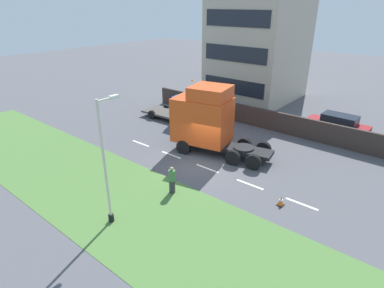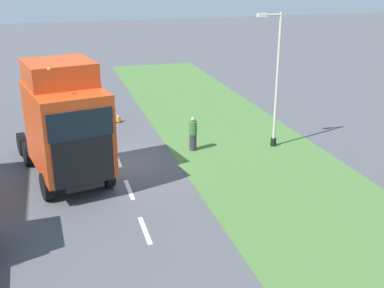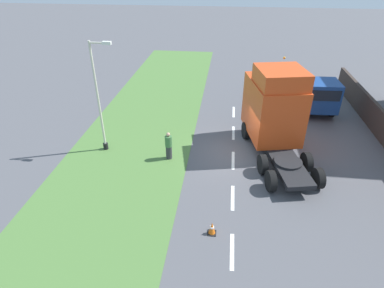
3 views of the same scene
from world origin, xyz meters
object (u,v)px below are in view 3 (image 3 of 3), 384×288
flatbed_truck (317,95)px  lorry_cab (274,109)px  lamp_post (101,103)px  traffic_cone_lead (212,228)px  pedestrian (169,146)px

flatbed_truck → lorry_cab: bearing=52.3°
lorry_cab → flatbed_truck: (3.62, 5.12, -1.07)m
lamp_post → traffic_cone_lead: size_ratio=10.80×
lamp_post → traffic_cone_lead: lamp_post is taller
lorry_cab → traffic_cone_lead: lorry_cab is taller
flatbed_truck → lamp_post: 14.73m
traffic_cone_lead → pedestrian: bearing=117.1°
traffic_cone_lead → lorry_cab: bearing=68.0°
flatbed_truck → pedestrian: bearing=34.8°
lorry_cab → traffic_cone_lead: (-2.97, -7.32, -2.14)m
pedestrian → traffic_cone_lead: size_ratio=2.82×
traffic_cone_lead → lamp_post: bearing=137.8°
flatbed_truck → traffic_cone_lead: bearing=59.7°
lorry_cab → pedestrian: size_ratio=4.51×
lamp_post → traffic_cone_lead: bearing=-42.2°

